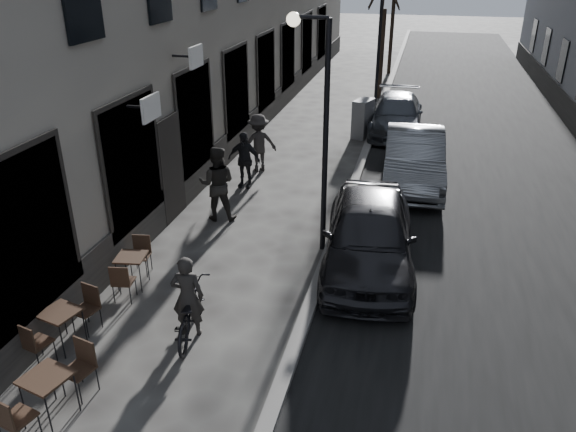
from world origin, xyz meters
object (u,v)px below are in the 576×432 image
at_px(streetlamp_near, 318,112).
at_px(utility_cabinet, 363,119).
at_px(car_far, 396,114).
at_px(bicycle, 189,311).
at_px(pedestrian_near, 217,184).
at_px(pedestrian_far, 244,160).
at_px(streetlamp_far, 375,35).
at_px(bistro_set_b, 62,325).
at_px(car_mid, 414,158).
at_px(bistro_set_a, 49,392).
at_px(bistro_set_c, 132,268).
at_px(car_near, 369,234).
at_px(pedestrian_mid, 259,143).

bearing_deg(streetlamp_near, utility_cabinet, 89.78).
relative_size(streetlamp_near, car_far, 1.10).
xyz_separation_m(bicycle, car_far, (2.71, 13.33, 0.20)).
xyz_separation_m(pedestrian_near, pedestrian_far, (-0.00, 2.19, -0.13)).
relative_size(streetlamp_near, streetlamp_far, 1.00).
bearing_deg(bicycle, pedestrian_near, -87.48).
distance_m(bistro_set_b, car_far, 14.92).
xyz_separation_m(streetlamp_far, utility_cabinet, (0.03, -3.25, -2.48)).
bearing_deg(car_mid, utility_cabinet, 112.48).
relative_size(streetlamp_near, bistro_set_a, 3.31).
xyz_separation_m(bistro_set_c, car_mid, (5.24, 7.00, 0.35)).
bearing_deg(streetlamp_far, pedestrian_far, -106.82).
distance_m(pedestrian_near, pedestrian_far, 2.20).
distance_m(pedestrian_far, car_far, 7.58).
relative_size(streetlamp_far, pedestrian_near, 2.69).
xyz_separation_m(streetlamp_near, car_near, (1.25, -0.60, -2.37)).
height_order(pedestrian_far, car_mid, pedestrian_far).
height_order(bicycle, pedestrian_mid, pedestrian_mid).
bearing_deg(bicycle, bistro_set_a, 51.86).
xyz_separation_m(pedestrian_mid, car_near, (3.91, -5.14, -0.09)).
bearing_deg(pedestrian_near, bistro_set_b, 70.55).
relative_size(bicycle, car_mid, 0.38).
height_order(utility_cabinet, car_far, utility_cabinet).
bearing_deg(car_near, bistro_set_b, -145.39).
bearing_deg(car_far, pedestrian_far, -121.90).
bearing_deg(pedestrian_far, car_far, 63.87).
height_order(streetlamp_far, car_mid, streetlamp_far).
relative_size(streetlamp_far, car_near, 1.10).
distance_m(bistro_set_a, pedestrian_mid, 10.52).
bearing_deg(car_far, streetlamp_near, -98.31).
relative_size(streetlamp_far, car_far, 1.10).
bearing_deg(pedestrian_mid, pedestrian_far, 57.81).
height_order(pedestrian_mid, car_mid, pedestrian_mid).
bearing_deg(car_near, pedestrian_near, 153.53).
distance_m(bistro_set_b, car_mid, 10.56).
distance_m(streetlamp_far, pedestrian_far, 9.54).
height_order(bistro_set_a, bistro_set_b, bistro_set_a).
height_order(streetlamp_near, bistro_set_a, streetlamp_near).
height_order(bistro_set_c, car_mid, car_mid).
xyz_separation_m(bistro_set_b, car_far, (4.65, 14.17, 0.24)).
bearing_deg(bistro_set_c, streetlamp_far, 68.54).
height_order(bistro_set_c, car_far, car_far).
bearing_deg(utility_cabinet, pedestrian_mid, -105.66).
height_order(bistro_set_a, pedestrian_far, pedestrian_far).
xyz_separation_m(bistro_set_b, pedestrian_mid, (0.82, 9.04, 0.44)).
bearing_deg(pedestrian_near, streetlamp_far, -114.65).
distance_m(bistro_set_b, car_near, 6.13).
height_order(pedestrian_near, car_mid, pedestrian_near).
bearing_deg(utility_cabinet, car_mid, -48.11).
height_order(bicycle, car_mid, car_mid).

